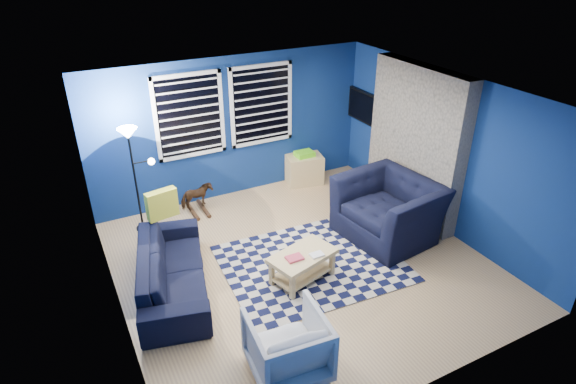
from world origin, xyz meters
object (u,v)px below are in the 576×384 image
(floor_lamp, at_px, (131,148))
(coffee_table, at_px, (302,261))
(armchair_big, at_px, (388,209))
(armchair_bent, at_px, (287,345))
(rocking_horse, at_px, (197,196))
(tv, at_px, (365,108))
(cabinet, at_px, (304,169))
(sofa, at_px, (172,270))

(floor_lamp, bearing_deg, coffee_table, -55.21)
(armchair_big, xyz_separation_m, coffee_table, (-1.74, -0.38, -0.15))
(armchair_bent, bearing_deg, rocking_horse, -88.02)
(rocking_horse, bearing_deg, tv, -98.80)
(armchair_big, height_order, floor_lamp, floor_lamp)
(armchair_bent, height_order, cabinet, armchair_bent)
(tv, height_order, armchair_bent, tv)
(sofa, bearing_deg, floor_lamp, 14.20)
(armchair_big, xyz_separation_m, floor_lamp, (-3.37, 1.97, 0.95))
(tv, height_order, armchair_big, tv)
(sofa, bearing_deg, cabinet, -44.00)
(tv, bearing_deg, cabinet, 167.61)
(armchair_bent, bearing_deg, sofa, -64.54)
(cabinet, bearing_deg, rocking_horse, -165.25)
(armchair_big, relative_size, floor_lamp, 0.83)
(sofa, relative_size, cabinet, 2.88)
(coffee_table, bearing_deg, armchair_bent, -124.85)
(cabinet, bearing_deg, sofa, -136.36)
(armchair_big, height_order, rocking_horse, armchair_big)
(armchair_bent, relative_size, coffee_table, 0.81)
(armchair_bent, bearing_deg, armchair_big, -142.16)
(sofa, relative_size, floor_lamp, 1.23)
(armchair_big, bearing_deg, rocking_horse, -138.30)
(armchair_bent, relative_size, cabinet, 1.10)
(rocking_horse, height_order, floor_lamp, floor_lamp)
(rocking_horse, bearing_deg, armchair_big, -137.41)
(tv, bearing_deg, coffee_table, -138.11)
(tv, height_order, cabinet, tv)
(tv, height_order, rocking_horse, tv)
(cabinet, bearing_deg, armchair_bent, -110.16)
(sofa, bearing_deg, tv, -54.34)
(sofa, distance_m, armchair_big, 3.37)
(floor_lamp, bearing_deg, sofa, -89.46)
(armchair_big, height_order, coffee_table, armchair_big)
(sofa, xyz_separation_m, armchair_big, (3.35, -0.25, 0.16))
(armchair_big, bearing_deg, tv, 148.20)
(floor_lamp, bearing_deg, cabinet, 4.52)
(rocking_horse, bearing_deg, cabinet, -93.28)
(rocking_horse, bearing_deg, floor_lamp, 90.23)
(cabinet, bearing_deg, coffee_table, -108.36)
(cabinet, bearing_deg, armchair_big, -72.10)
(armchair_big, relative_size, cabinet, 1.94)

